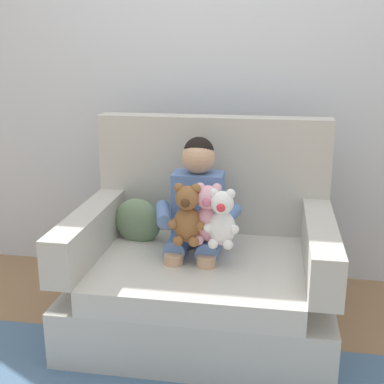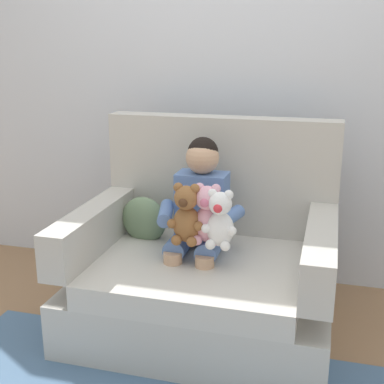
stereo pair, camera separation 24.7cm
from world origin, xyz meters
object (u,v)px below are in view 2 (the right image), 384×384
plush_pink (207,216)px  plush_brown (186,215)px  seated_child (199,211)px  armchair (206,268)px  plush_white (220,221)px  throw_pillow (144,220)px

plush_pink → plush_brown: 0.10m
seated_child → plush_brown: bearing=-88.1°
armchair → plush_brown: bearing=-109.5°
plush_white → plush_pink: bearing=140.5°
armchair → seated_child: (-0.04, 0.02, 0.30)m
plush_pink → throw_pillow: size_ratio=1.14×
armchair → plush_brown: size_ratio=4.31×
plush_brown → throw_pillow: size_ratio=1.14×
armchair → seated_child: 0.31m
seated_child → plush_white: 0.25m
armchair → throw_pillow: size_ratio=4.93×
seated_child → plush_pink: (0.08, -0.16, 0.03)m
plush_white → throw_pillow: (-0.49, 0.29, -0.14)m
plush_white → plush_brown: 0.17m
plush_pink → plush_white: size_ratio=1.05×
armchair → plush_pink: armchair is taller
throw_pillow → plush_white: bearing=-30.8°
armchair → plush_white: (0.11, -0.17, 0.33)m
plush_brown → throw_pillow: bearing=144.4°
seated_child → plush_brown: 0.19m
plush_white → throw_pillow: 0.59m
armchair → plush_brown: (-0.06, -0.16, 0.34)m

